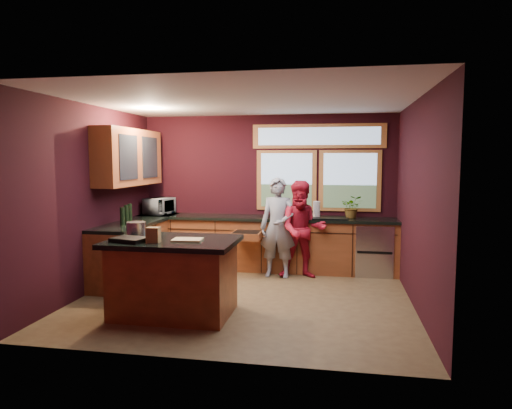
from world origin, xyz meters
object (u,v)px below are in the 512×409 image
(cutting_board, at_px, (187,240))
(person_red, at_px, (302,230))
(island, at_px, (174,277))
(person_grey, at_px, (278,227))
(stock_pot, at_px, (136,229))

(cutting_board, bearing_deg, person_red, 59.92)
(island, relative_size, person_grey, 0.95)
(person_grey, height_order, person_red, person_grey)
(cutting_board, relative_size, stock_pot, 1.46)
(person_red, bearing_deg, person_grey, 172.13)
(person_red, relative_size, stock_pot, 6.58)
(island, bearing_deg, person_grey, 63.51)
(person_grey, bearing_deg, island, -112.96)
(cutting_board, height_order, stock_pot, stock_pot)
(island, xyz_separation_m, cutting_board, (0.20, -0.05, 0.48))
(cutting_board, bearing_deg, island, 165.96)
(island, relative_size, cutting_board, 4.43)
(island, distance_m, person_red, 2.52)
(person_red, xyz_separation_m, cutting_board, (-1.22, -2.11, 0.17))
(person_red, relative_size, cutting_board, 4.51)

